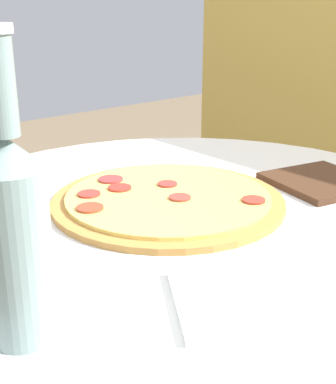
{
  "coord_description": "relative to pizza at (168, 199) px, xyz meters",
  "views": [
    {
      "loc": [
        0.55,
        -0.52,
        1.07
      ],
      "look_at": [
        -0.05,
        -0.01,
        0.79
      ],
      "focal_mm": 50.0,
      "sensor_mm": 36.0,
      "label": 1
    }
  ],
  "objects": [
    {
      "name": "napkin",
      "position": [
        0.26,
        -0.16,
        -0.0
      ],
      "size": [
        0.16,
        0.15,
        0.01
      ],
      "color": "white",
      "rests_on": "table"
    },
    {
      "name": "beer_bottle",
      "position": [
        0.17,
        -0.33,
        0.1
      ],
      "size": [
        0.06,
        0.06,
        0.29
      ],
      "color": "gray",
      "rests_on": "table"
    },
    {
      "name": "pizza",
      "position": [
        0.0,
        0.0,
        0.0
      ],
      "size": [
        0.37,
        0.37,
        0.02
      ],
      "color": "#B77F3D",
      "rests_on": "table"
    },
    {
      "name": "table",
      "position": [
        0.05,
        0.01,
        -0.17
      ],
      "size": [
        0.91,
        0.91,
        0.77
      ],
      "color": "silver",
      "rests_on": "ground_plane"
    },
    {
      "name": "pizza_paddle",
      "position": [
        0.11,
        0.29,
        -0.0
      ],
      "size": [
        0.19,
        0.31,
        0.02
      ],
      "rotation": [
        0.0,
        0.0,
        1.34
      ],
      "color": "#422819",
      "rests_on": "table"
    }
  ]
}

